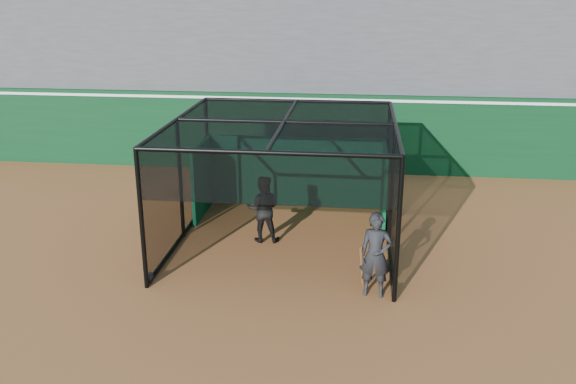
# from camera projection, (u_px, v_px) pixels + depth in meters

# --- Properties ---
(ground) EXTENTS (120.00, 120.00, 0.00)m
(ground) POSITION_uv_depth(u_px,v_px,m) (233.00, 290.00, 12.01)
(ground) COLOR brown
(ground) RESTS_ON ground
(outfield_wall) EXTENTS (50.00, 0.50, 2.50)m
(outfield_wall) POSITION_uv_depth(u_px,v_px,m) (285.00, 130.00, 19.60)
(outfield_wall) COLOR #093317
(outfield_wall) RESTS_ON ground
(grandstand) EXTENTS (50.00, 7.85, 8.95)m
(grandstand) POSITION_uv_depth(u_px,v_px,m) (297.00, 21.00, 22.13)
(grandstand) COLOR #4C4C4F
(grandstand) RESTS_ON ground
(batting_cage) EXTENTS (4.95, 5.36, 2.84)m
(batting_cage) POSITION_uv_depth(u_px,v_px,m) (284.00, 183.00, 13.88)
(batting_cage) COLOR black
(batting_cage) RESTS_ON ground
(batter) EXTENTS (0.81, 0.65, 1.58)m
(batter) POSITION_uv_depth(u_px,v_px,m) (263.00, 209.00, 14.10)
(batter) COLOR black
(batter) RESTS_ON ground
(on_deck_player) EXTENTS (0.65, 0.46, 1.67)m
(on_deck_player) POSITION_uv_depth(u_px,v_px,m) (376.00, 255.00, 11.56)
(on_deck_player) COLOR black
(on_deck_player) RESTS_ON ground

